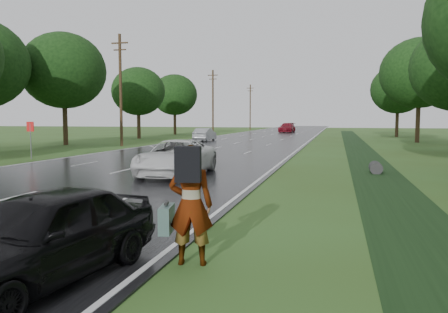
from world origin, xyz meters
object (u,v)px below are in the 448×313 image
road_sign (30,132)px  white_pickup (177,157)px  silver_sedan (205,135)px  pedestrian (189,203)px  dark_sedan (44,235)px

road_sign → white_pickup: bearing=-24.1°
white_pickup → silver_sedan: (-7.20, 27.58, -0.05)m
road_sign → pedestrian: 22.55m
road_sign → pedestrian: size_ratio=1.11×
silver_sedan → white_pickup: bearing=104.2°
white_pickup → silver_sedan: size_ratio=1.27×
road_sign → white_pickup: 12.63m
white_pickup → road_sign: bearing=153.1°
white_pickup → pedestrian: bearing=-71.0°
white_pickup → silver_sedan: white_pickup is taller
white_pickup → dark_sedan: 12.50m
white_pickup → dark_sedan: bearing=-81.2°
road_sign → pedestrian: road_sign is taller
road_sign → silver_sedan: 22.86m
road_sign → silver_sedan: road_sign is taller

